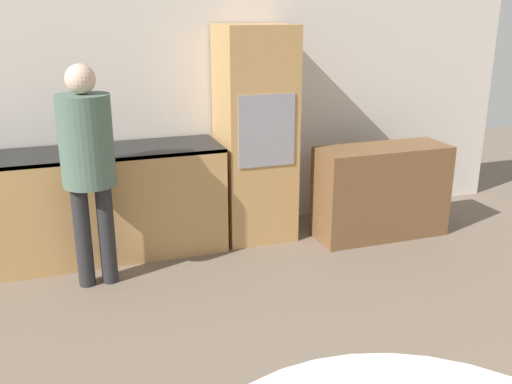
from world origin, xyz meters
name	(u,v)px	position (x,y,z in m)	size (l,w,h in m)	color
wall_back	(172,91)	(0.00, 5.11, 1.30)	(6.80, 0.05, 2.60)	silver
kitchen_counter	(46,208)	(-1.12, 4.77, 0.47)	(2.85, 0.60, 0.90)	tan
oven_unit	(255,135)	(0.65, 4.78, 0.93)	(0.61, 0.59, 1.86)	tan
sideboard	(381,192)	(1.71, 4.40, 0.41)	(1.19, 0.45, 0.83)	brown
person_standing	(87,155)	(-0.79, 4.24, 1.00)	(0.38, 0.38, 1.63)	#262628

